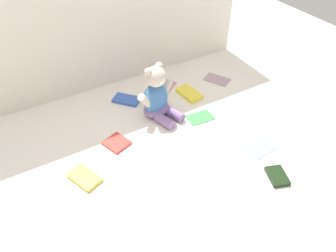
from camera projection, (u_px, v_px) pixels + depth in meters
ground_plane at (152, 132)px, 1.41m from camera, size 3.20×3.20×0.00m
backdrop_drape at (101, 10)px, 1.46m from camera, size 1.50×0.03×0.77m
teddy_bear at (157, 97)px, 1.45m from camera, size 0.21×0.21×0.25m
book_case_0 at (189, 94)px, 1.61m from camera, size 0.09×0.14×0.02m
book_case_1 at (200, 117)px, 1.48m from camera, size 0.12×0.09×0.01m
book_case_2 at (217, 79)px, 1.72m from camera, size 0.13×0.15×0.01m
book_case_3 at (126, 100)px, 1.58m from camera, size 0.14×0.14×0.02m
book_case_4 at (117, 143)px, 1.35m from camera, size 0.11×0.12×0.01m
book_case_5 at (277, 176)px, 1.21m from camera, size 0.09×0.11×0.02m
book_case_6 at (260, 147)px, 1.34m from camera, size 0.13×0.10×0.01m
book_case_7 at (163, 86)px, 1.67m from camera, size 0.16×0.15×0.01m
book_case_8 at (84, 178)px, 1.21m from camera, size 0.11×0.14×0.01m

